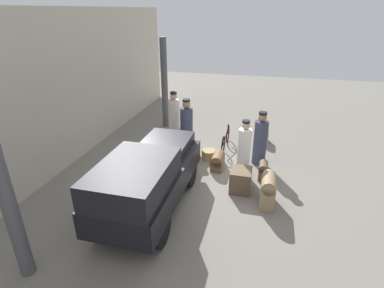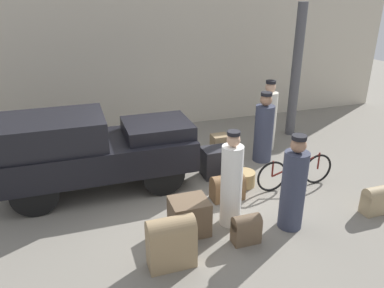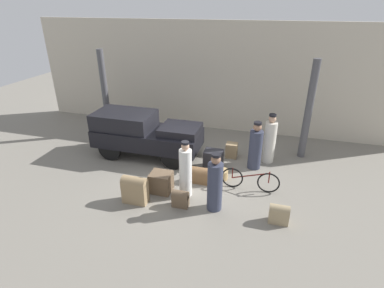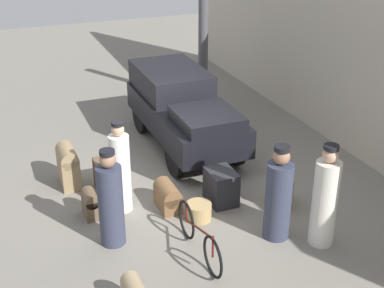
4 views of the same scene
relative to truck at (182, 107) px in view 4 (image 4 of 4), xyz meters
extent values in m
plane|color=gray|center=(1.76, -0.74, -0.91)|extent=(30.00, 30.00, 0.00)
cube|color=beige|center=(1.76, 3.33, 1.34)|extent=(16.00, 0.15, 4.50)
cylinder|color=#4C4C51|center=(-2.30, 1.48, 0.84)|extent=(0.26, 0.26, 3.49)
cylinder|color=black|center=(1.33, 0.68, -0.49)|extent=(0.83, 0.12, 0.83)
cylinder|color=black|center=(1.33, -0.68, -0.49)|extent=(0.83, 0.12, 0.83)
cylinder|color=black|center=(-1.03, 0.68, -0.49)|extent=(0.83, 0.12, 0.83)
cylinder|color=black|center=(-1.03, -0.68, -0.49)|extent=(0.83, 0.12, 0.83)
cube|color=black|center=(0.15, 0.00, -0.18)|extent=(3.80, 1.53, 0.60)
cube|color=black|center=(-0.70, 0.00, 0.40)|extent=(2.09, 1.41, 0.56)
cube|color=black|center=(1.39, 0.00, 0.25)|extent=(1.33, 1.19, 0.27)
torus|color=black|center=(4.48, -1.23, -0.58)|extent=(0.66, 0.04, 0.66)
torus|color=black|center=(3.41, -1.23, -0.58)|extent=(0.66, 0.04, 0.66)
cylinder|color=#591914|center=(3.94, -1.23, -0.42)|extent=(1.08, 0.04, 0.36)
cylinder|color=#591914|center=(3.41, -1.23, -0.41)|extent=(0.04, 0.04, 0.34)
cylinder|color=#591914|center=(4.48, -1.23, -0.40)|extent=(0.04, 0.04, 0.37)
cylinder|color=tan|center=(2.99, -0.84, -0.76)|extent=(0.45, 0.45, 0.31)
cylinder|color=silver|center=(4.37, 0.75, -0.18)|extent=(0.41, 0.41, 1.47)
sphere|color=tan|center=(4.37, 0.75, 0.69)|extent=(0.25, 0.25, 0.25)
cylinder|color=black|center=(4.37, 0.75, 0.82)|extent=(0.24, 0.24, 0.07)
cylinder|color=white|center=(2.17, -1.99, -0.19)|extent=(0.36, 0.36, 1.45)
sphere|color=tan|center=(2.17, -1.99, 0.65)|extent=(0.22, 0.22, 0.22)
cylinder|color=black|center=(2.17, -1.99, 0.77)|extent=(0.21, 0.21, 0.06)
cylinder|color=#33384C|center=(3.11, -2.40, -0.22)|extent=(0.41, 0.41, 1.39)
sphere|color=#936B51|center=(3.11, -2.40, 0.60)|extent=(0.25, 0.25, 0.25)
cylinder|color=black|center=(3.11, -2.40, 0.73)|extent=(0.24, 0.24, 0.07)
cylinder|color=#33384C|center=(3.94, 0.16, -0.24)|extent=(0.44, 0.44, 1.35)
sphere|color=#936B51|center=(3.94, 0.16, 0.57)|extent=(0.27, 0.27, 0.27)
cylinder|color=black|center=(3.94, 0.16, 0.71)|extent=(0.26, 0.26, 0.07)
cube|color=brown|center=(1.42, -2.01, -0.61)|extent=(0.62, 0.54, 0.60)
cube|color=brown|center=(2.20, -2.56, -0.72)|extent=(0.45, 0.24, 0.38)
cylinder|color=brown|center=(2.20, -2.56, -0.54)|extent=(0.45, 0.24, 0.24)
cube|color=#937A56|center=(0.92, -2.71, -0.59)|extent=(0.69, 0.35, 0.64)
cylinder|color=#937A56|center=(0.92, -2.71, -0.28)|extent=(0.69, 0.35, 0.35)
cube|color=#937A56|center=(3.09, 0.72, -0.64)|extent=(0.40, 0.35, 0.54)
cube|color=#232328|center=(2.62, -0.23, -0.59)|extent=(0.63, 0.47, 0.64)
cube|color=brown|center=(2.45, -1.22, -0.75)|extent=(0.63, 0.35, 0.33)
cylinder|color=brown|center=(2.45, -1.22, -0.58)|extent=(0.63, 0.35, 0.35)
camera|label=1|loc=(-5.49, -2.44, 3.51)|focal=28.00mm
camera|label=2|loc=(-0.20, -7.02, 2.88)|focal=35.00mm
camera|label=3|loc=(4.33, -8.97, 4.21)|focal=28.00mm
camera|label=4|loc=(10.32, -3.91, 4.30)|focal=50.00mm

